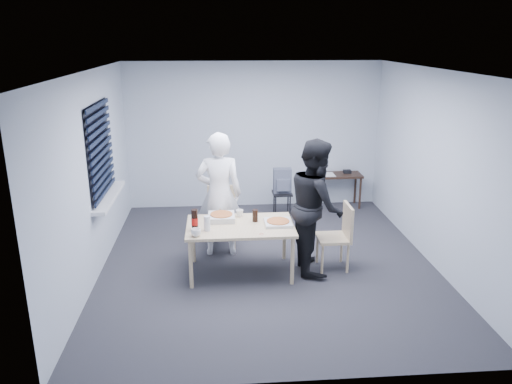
{
  "coord_description": "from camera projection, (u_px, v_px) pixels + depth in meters",
  "views": [
    {
      "loc": [
        -0.66,
        -6.27,
        3.01
      ],
      "look_at": [
        -0.15,
        0.1,
        1.0
      ],
      "focal_mm": 35.0,
      "sensor_mm": 36.0,
      "label": 1
    }
  ],
  "objects": [
    {
      "name": "pizza_box_a",
      "position": [
        221.0,
        217.0,
        6.6
      ],
      "size": [
        0.35,
        0.35,
        0.09
      ],
      "rotation": [
        0.0,
        0.0,
        0.37
      ],
      "color": "silver",
      "rests_on": "dining_table"
    },
    {
      "name": "plastic_cups",
      "position": [
        207.0,
        223.0,
        6.22
      ],
      "size": [
        0.09,
        0.09,
        0.19
      ],
      "primitive_type": "cylinder",
      "rotation": [
        0.0,
        0.0,
        -0.18
      ],
      "color": "silver",
      "rests_on": "dining_table"
    },
    {
      "name": "side_table",
      "position": [
        336.0,
        178.0,
        9.04
      ],
      "size": [
        0.93,
        0.41,
        0.62
      ],
      "color": "#38231A",
      "rests_on": "ground"
    },
    {
      "name": "chair_far",
      "position": [
        222.0,
        212.0,
        7.4
      ],
      "size": [
        0.42,
        0.42,
        0.89
      ],
      "color": "beige",
      "rests_on": "ground"
    },
    {
      "name": "mug_a",
      "position": [
        196.0,
        233.0,
        6.06
      ],
      "size": [
        0.17,
        0.17,
        0.1
      ],
      "primitive_type": "imported",
      "rotation": [
        0.0,
        0.0,
        0.52
      ],
      "color": "white",
      "rests_on": "dining_table"
    },
    {
      "name": "black_box",
      "position": [
        347.0,
        172.0,
        9.07
      ],
      "size": [
        0.15,
        0.12,
        0.06
      ],
      "primitive_type": "cube",
      "rotation": [
        0.0,
        0.0,
        0.2
      ],
      "color": "black",
      "rests_on": "side_table"
    },
    {
      "name": "person_white",
      "position": [
        219.0,
        194.0,
        6.97
      ],
      "size": [
        0.65,
        0.42,
        1.77
      ],
      "primitive_type": "imported",
      "rotation": [
        0.0,
        0.0,
        3.14
      ],
      "color": "white",
      "rests_on": "ground"
    },
    {
      "name": "person_black",
      "position": [
        316.0,
        206.0,
        6.51
      ],
      "size": [
        0.47,
        0.86,
        1.77
      ],
      "primitive_type": "imported",
      "rotation": [
        0.0,
        0.0,
        1.57
      ],
      "color": "black",
      "rests_on": "ground"
    },
    {
      "name": "mug_b",
      "position": [
        240.0,
        213.0,
        6.73
      ],
      "size": [
        0.1,
        0.1,
        0.09
      ],
      "primitive_type": "imported",
      "color": "white",
      "rests_on": "dining_table"
    },
    {
      "name": "room",
      "position": [
        103.0,
        158.0,
        6.7
      ],
      "size": [
        5.0,
        5.0,
        5.0
      ],
      "color": "#2A292F",
      "rests_on": "ground"
    },
    {
      "name": "papers",
      "position": [
        328.0,
        174.0,
        8.98
      ],
      "size": [
        0.31,
        0.36,
        0.01
      ],
      "primitive_type": "cube",
      "rotation": [
        0.0,
        0.0,
        -0.28
      ],
      "color": "white",
      "rests_on": "side_table"
    },
    {
      "name": "dining_table",
      "position": [
        240.0,
        229.0,
        6.45
      ],
      "size": [
        1.38,
        0.88,
        0.67
      ],
      "color": "beige",
      "rests_on": "ground"
    },
    {
      "name": "stool",
      "position": [
        282.0,
        198.0,
        8.55
      ],
      "size": [
        0.33,
        0.33,
        0.45
      ],
      "color": "black",
      "rests_on": "ground"
    },
    {
      "name": "pizza_box_b",
      "position": [
        278.0,
        222.0,
        6.46
      ],
      "size": [
        0.35,
        0.35,
        0.05
      ],
      "rotation": [
        0.0,
        0.0,
        -0.28
      ],
      "color": "silver",
      "rests_on": "dining_table"
    },
    {
      "name": "backpack",
      "position": [
        282.0,
        181.0,
        8.44
      ],
      "size": [
        0.3,
        0.22,
        0.42
      ],
      "rotation": [
        0.0,
        0.0,
        -0.07
      ],
      "color": "slate",
      "rests_on": "stool"
    },
    {
      "name": "soda_bottle",
      "position": [
        195.0,
        220.0,
        6.22
      ],
      "size": [
        0.09,
        0.09,
        0.27
      ],
      "rotation": [
        0.0,
        0.0,
        -0.07
      ],
      "color": "black",
      "rests_on": "dining_table"
    },
    {
      "name": "rubber_band",
      "position": [
        261.0,
        234.0,
        6.13
      ],
      "size": [
        0.05,
        0.05,
        0.0
      ],
      "primitive_type": "torus",
      "rotation": [
        0.0,
        0.0,
        0.06
      ],
      "color": "red",
      "rests_on": "dining_table"
    },
    {
      "name": "cola_glass",
      "position": [
        255.0,
        216.0,
        6.53
      ],
      "size": [
        0.1,
        0.1,
        0.16
      ],
      "primitive_type": "cylinder",
      "rotation": [
        0.0,
        0.0,
        -0.38
      ],
      "color": "black",
      "rests_on": "dining_table"
    },
    {
      "name": "chair_right",
      "position": [
        340.0,
        232.0,
        6.63
      ],
      "size": [
        0.42,
        0.42,
        0.89
      ],
      "color": "beige",
      "rests_on": "ground"
    }
  ]
}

